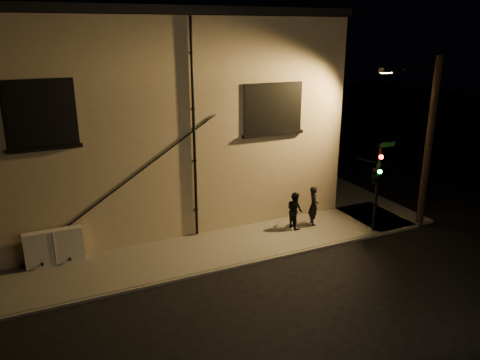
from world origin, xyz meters
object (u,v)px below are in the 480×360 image
utility_cabinet (54,247)px  streetlamp_pole (426,139)px  pedestrian_a (313,206)px  pedestrian_b (295,210)px  traffic_signal (376,174)px

utility_cabinet → streetlamp_pole: (14.33, -2.52, 3.00)m
utility_cabinet → streetlamp_pole: streetlamp_pole is taller
utility_cabinet → pedestrian_a: 10.20m
pedestrian_a → streetlamp_pole: 5.29m
pedestrian_a → streetlamp_pole: streetlamp_pole is taller
pedestrian_b → streetlamp_pole: bearing=-111.3°
pedestrian_b → pedestrian_a: bearing=-94.6°
streetlamp_pole → pedestrian_b: bearing=161.3°
pedestrian_a → traffic_signal: (1.72, -1.68, 1.64)m
pedestrian_a → streetlamp_pole: bearing=-93.3°
pedestrian_a → traffic_signal: traffic_signal is taller
utility_cabinet → traffic_signal: bearing=-12.0°
pedestrian_a → traffic_signal: bearing=-115.6°
pedestrian_b → streetlamp_pole: (5.06, -1.71, 2.86)m
pedestrian_b → streetlamp_pole: 6.06m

